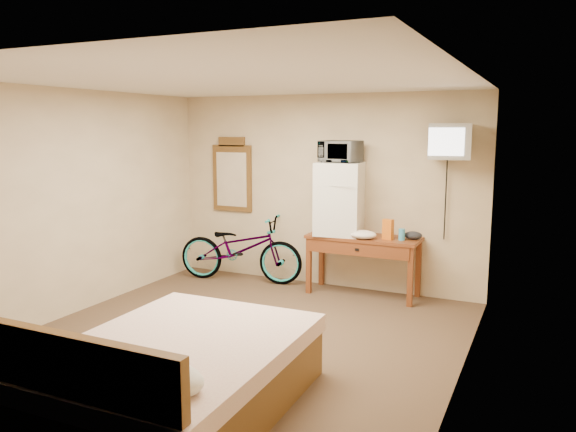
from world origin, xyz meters
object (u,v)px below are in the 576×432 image
object	(u,v)px
mini_fridge	(340,199)
microwave	(340,151)
blue_cup	(402,235)
crt_television	(449,141)
bed	(173,375)
desk	(362,246)
wall_mirror	(232,175)
bicycle	(241,248)

from	to	relation	value
mini_fridge	microwave	distance (m)	0.58
blue_cup	crt_television	xyz separation A→B (m)	(0.50, 0.04, 1.10)
blue_cup	bed	distance (m)	3.50
mini_fridge	microwave	world-z (taller)	microwave
crt_television	desk	bearing A→B (deg)	-178.69
desk	bed	bearing A→B (deg)	-96.05
desk	crt_television	xyz separation A→B (m)	(0.98, 0.02, 1.29)
mini_fridge	wall_mirror	world-z (taller)	wall_mirror
desk	blue_cup	world-z (taller)	blue_cup
mini_fridge	microwave	bearing A→B (deg)	56.23
wall_mirror	bicycle	bearing A→B (deg)	-46.57
wall_mirror	bed	bearing A→B (deg)	-65.64
bed	mini_fridge	bearing A→B (deg)	89.39
blue_cup	bicycle	bearing A→B (deg)	-179.05
microwave	wall_mirror	bearing A→B (deg)	-177.48
blue_cup	bed	world-z (taller)	bed
desk	blue_cup	bearing A→B (deg)	-1.60
desk	crt_television	distance (m)	1.62
blue_cup	microwave	bearing A→B (deg)	176.48
microwave	bed	bearing A→B (deg)	-80.09
blue_cup	crt_television	distance (m)	1.21
desk	microwave	xyz separation A→B (m)	(-0.32, 0.04, 1.15)
desk	bicycle	world-z (taller)	bicycle
crt_television	bicycle	bearing A→B (deg)	-178.45
blue_cup	bicycle	distance (m)	2.22
bed	bicycle	bearing A→B (deg)	112.03
desk	bed	size ratio (longest dim) A/B	0.67
desk	bicycle	xyz separation A→B (m)	(-1.70, -0.05, -0.18)
bicycle	blue_cup	bearing A→B (deg)	-98.65
microwave	bicycle	distance (m)	1.92
microwave	bicycle	xyz separation A→B (m)	(-1.38, -0.09, -1.33)
microwave	wall_mirror	world-z (taller)	wall_mirror
microwave	wall_mirror	size ratio (longest dim) A/B	0.46
mini_fridge	wall_mirror	bearing A→B (deg)	171.99
bed	blue_cup	bearing A→B (deg)	75.90
crt_television	bicycle	world-z (taller)	crt_television
desk	crt_television	size ratio (longest dim) A/B	2.30
bicycle	crt_television	bearing A→B (deg)	-98.05
bed	microwave	bearing A→B (deg)	89.38
mini_fridge	wall_mirror	size ratio (longest dim) A/B	0.87
microwave	crt_television	xyz separation A→B (m)	(1.30, -0.01, 0.14)
desk	mini_fridge	size ratio (longest dim) A/B	1.54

